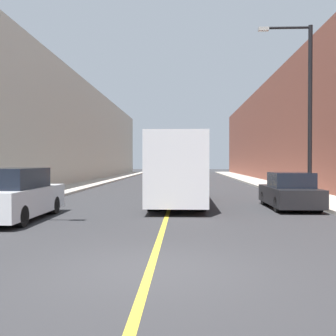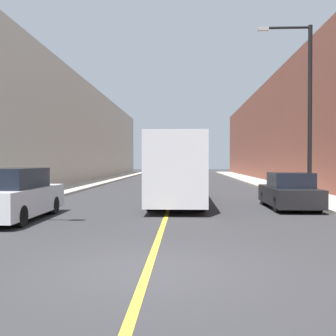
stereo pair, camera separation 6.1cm
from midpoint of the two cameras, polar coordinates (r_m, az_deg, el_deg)
The scene contains 10 objects.
ground_plane at distance 7.62m, azimuth -2.73°, elevation -14.53°, with size 200.00×200.00×0.00m, color #2D2D30.
sidewalk_left at distance 38.29m, azimuth -10.12°, elevation -2.02°, with size 2.64×72.00×0.15m, color #B2AA9E.
sidewalk_right at distance 38.02m, azimuth 13.13°, elevation -2.05°, with size 2.64×72.00×0.15m, color #B2AA9E.
building_row_left at distance 39.21m, azimuth -14.90°, elevation 5.25°, with size 4.00×72.00×10.02m, color #B7B2A3.
building_row_right at distance 38.84m, azimuth 18.00°, elevation 5.48°, with size 4.00×72.00×10.29m, color brown.
road_center_line at distance 37.38m, azimuth 1.46°, elevation -2.18°, with size 0.16×72.00×0.01m, color gold.
bus at distance 19.30m, azimuth 1.51°, elevation 0.00°, with size 2.42×10.27×3.21m.
parked_suv_left at distance 14.68m, azimuth -21.25°, elevation -3.78°, with size 1.89×4.96×1.81m.
car_right_near at distance 17.74m, azimuth 17.30°, elevation -3.41°, with size 1.84×4.26×1.57m.
street_lamp_right at distance 20.15m, azimuth 19.42°, elevation 9.02°, with size 2.58×0.24×8.39m.
Camera 2 is at (0.70, -7.31, 2.03)m, focal length 42.00 mm.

